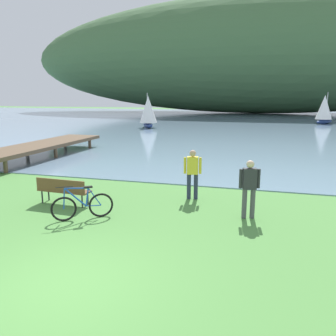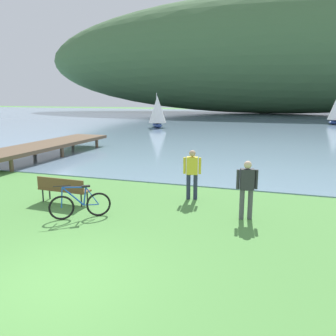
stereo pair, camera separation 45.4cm
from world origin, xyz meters
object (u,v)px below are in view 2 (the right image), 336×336
(park_bench_near_camera, at_px, (63,188))
(person_on_the_grass, at_px, (247,186))
(sailboat_nearest_to_shore, at_px, (157,111))
(person_at_shoreline, at_px, (192,171))
(bicycle_leaning_near_bench, at_px, (80,205))

(park_bench_near_camera, height_order, person_on_the_grass, person_on_the_grass)
(park_bench_near_camera, relative_size, sailboat_nearest_to_shore, 0.47)
(park_bench_near_camera, bearing_deg, sailboat_nearest_to_shore, 103.40)
(park_bench_near_camera, xyz_separation_m, sailboat_nearest_to_shore, (-6.47, 27.15, 1.32))
(person_at_shoreline, xyz_separation_m, person_on_the_grass, (1.97, -1.43, 0.00))
(bicycle_leaning_near_bench, distance_m, sailboat_nearest_to_shore, 29.30)
(park_bench_near_camera, height_order, sailboat_nearest_to_shore, sailboat_nearest_to_shore)
(park_bench_near_camera, relative_size, person_at_shoreline, 1.06)
(park_bench_near_camera, relative_size, bicycle_leaning_near_bench, 1.24)
(person_at_shoreline, distance_m, sailboat_nearest_to_shore, 27.43)
(bicycle_leaning_near_bench, bearing_deg, sailboat_nearest_to_shore, 105.42)
(person_at_shoreline, relative_size, person_on_the_grass, 1.00)
(sailboat_nearest_to_shore, bearing_deg, person_on_the_grass, -65.23)
(park_bench_near_camera, relative_size, person_on_the_grass, 1.06)
(park_bench_near_camera, bearing_deg, bicycle_leaning_near_bench, -38.93)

